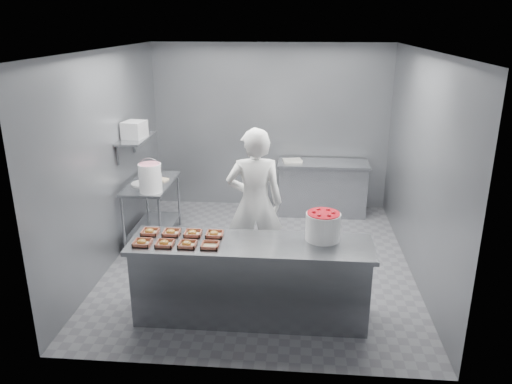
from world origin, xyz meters
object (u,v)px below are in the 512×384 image
service_counter (251,280)px  tray_1 (165,243)px  tray_3 (210,245)px  tray_7 (214,234)px  tray_0 (142,242)px  tray_6 (193,233)px  strawberry_tub (323,225)px  glaze_bucket (150,177)px  back_counter (322,188)px  appliance (134,130)px  tray_5 (171,232)px  worker (255,204)px  tray_4 (150,232)px  tray_2 (187,244)px  prep_table (152,202)px

service_counter → tray_1: tray_1 is taller
tray_3 → tray_7: (-0.00, 0.28, 0.00)m
tray_0 → tray_7: same height
tray_6 → strawberry_tub: 1.42m
tray_1 → glaze_bucket: glaze_bucket is taller
tray_1 → tray_6: 0.37m
back_counter → appliance: 3.27m
tray_5 → worker: worker is taller
tray_3 → tray_4: bearing=158.5°
service_counter → tray_6: 0.82m
tray_5 → tray_6: same height
worker → strawberry_tub: (0.81, -0.86, 0.10)m
worker → tray_4: bearing=31.8°
service_counter → glaze_bucket: 2.27m
tray_7 → appliance: appliance is taller
tray_7 → glaze_bucket: (-1.11, 1.40, 0.18)m
back_counter → tray_6: tray_6 is taller
tray_2 → tray_7: (0.24, 0.28, 0.00)m
service_counter → tray_7: 0.64m
worker → strawberry_tub: 1.19m
back_counter → service_counter: bearing=-105.5°
tray_7 → worker: 0.95m
prep_table → tray_4: tray_4 is taller
tray_2 → appliance: bearing=119.6°
tray_1 → tray_2: bearing=0.0°
tray_2 → glaze_bucket: 1.91m
tray_2 → service_counter: bearing=12.3°
appliance → tray_0: bearing=-61.6°
back_counter → tray_7: size_ratio=8.01×
tray_5 → strawberry_tub: 1.66m
tray_0 → tray_4: 0.28m
tray_3 → glaze_bucket: size_ratio=0.39×
back_counter → glaze_bucket: glaze_bucket is taller
service_counter → worker: worker is taller
glaze_bucket → appliance: size_ratio=1.53×
tray_7 → back_counter: bearing=67.1°
prep_table → worker: (1.60, -0.94, 0.37)m
tray_4 → appliance: 2.04m
tray_0 → strawberry_tub: (1.90, 0.29, 0.14)m
tray_4 → tray_5: (0.24, 0.00, 0.00)m
tray_0 → worker: (1.09, 1.16, 0.04)m
tray_4 → tray_6: 0.48m
tray_4 → appliance: (-0.69, 1.77, 0.76)m
tray_1 → worker: worker is taller
tray_6 → tray_7: 0.24m
tray_0 → tray_1: 0.24m
back_counter → appliance: bearing=-153.8°
prep_table → worker: worker is taller
tray_2 → worker: size_ratio=0.10×
tray_0 → tray_6: same height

